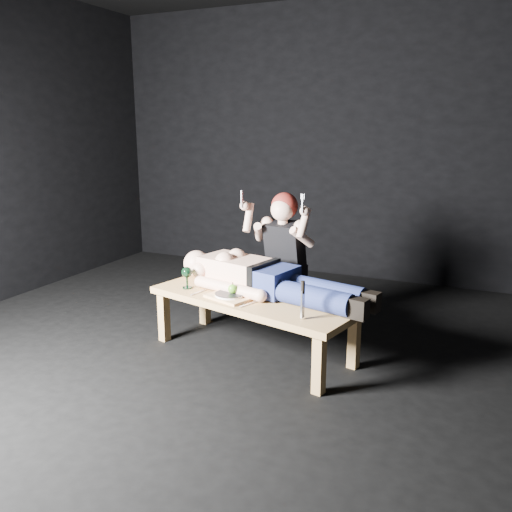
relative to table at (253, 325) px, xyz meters
name	(u,v)px	position (x,y,z in m)	size (l,w,h in m)	color
ground	(216,351)	(-0.28, -0.08, -0.23)	(5.00, 5.00, 0.00)	black
back_wall	(320,142)	(-0.28, 2.42, 1.27)	(5.00, 5.00, 0.00)	black
table	(253,325)	(0.00, 0.00, 0.00)	(1.59, 0.60, 0.45)	#A27840
lying_man	(270,276)	(0.08, 0.12, 0.37)	(1.70, 0.52, 0.28)	beige
kneeling_woman	(289,260)	(0.05, 0.59, 0.38)	(0.64, 0.72, 1.20)	black
serving_tray	(230,297)	(-0.14, -0.10, 0.23)	(0.32, 0.23, 0.02)	tan
plate	(230,295)	(-0.14, -0.10, 0.25)	(0.22, 0.22, 0.02)	white
apple	(233,289)	(-0.12, -0.09, 0.30)	(0.07, 0.07, 0.07)	#3C931B
goblet	(187,278)	(-0.56, -0.02, 0.31)	(0.08, 0.08, 0.17)	black
fork_flat	(198,293)	(-0.42, -0.09, 0.23)	(0.01, 0.17, 0.01)	#B2B2B7
knife_flat	(249,304)	(0.04, -0.18, 0.23)	(0.01, 0.17, 0.01)	#B2B2B7
spoon_flat	(244,300)	(-0.02, -0.11, 0.23)	(0.01, 0.17, 0.01)	#B2B2B7
carving_knife	(303,300)	(0.49, -0.29, 0.36)	(0.03, 0.04, 0.26)	#B2B2B7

